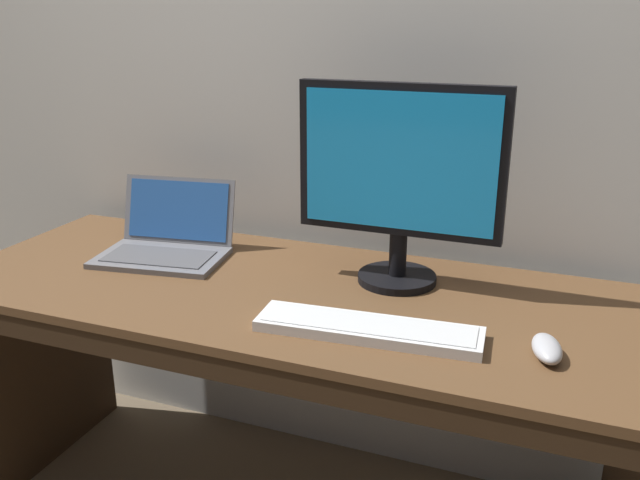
# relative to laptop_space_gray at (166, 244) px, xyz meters

# --- Properties ---
(desk) EXTENTS (1.78, 0.70, 0.75)m
(desk) POSITION_rel_laptop_space_gray_xyz_m (0.40, -0.10, -0.27)
(desk) COLOR brown
(desk) RESTS_ON ground
(laptop_space_gray) EXTENTS (0.38, 0.33, 0.20)m
(laptop_space_gray) POSITION_rel_laptop_space_gray_xyz_m (0.00, 0.00, 0.00)
(laptop_space_gray) COLOR slate
(laptop_space_gray) RESTS_ON desk
(external_monitor) EXTENTS (0.52, 0.20, 0.51)m
(external_monitor) POSITION_rel_laptop_space_gray_xyz_m (0.67, 0.04, 0.24)
(external_monitor) COLOR black
(external_monitor) RESTS_ON desk
(wired_keyboard) EXTENTS (0.50, 0.16, 0.03)m
(wired_keyboard) POSITION_rel_laptop_space_gray_xyz_m (0.69, -0.26, -0.02)
(wired_keyboard) COLOR white
(wired_keyboard) RESTS_ON desk
(computer_mouse) EXTENTS (0.08, 0.13, 0.04)m
(computer_mouse) POSITION_rel_laptop_space_gray_xyz_m (1.06, -0.23, -0.02)
(computer_mouse) COLOR #B7B7BC
(computer_mouse) RESTS_ON desk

